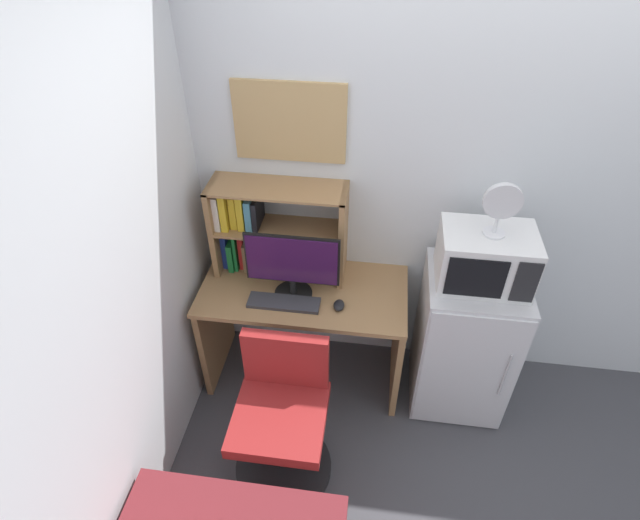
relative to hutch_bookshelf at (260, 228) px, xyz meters
The scene contains 12 objects.
wall_back 1.66m from the hutch_bookshelf, ahead, with size 6.40×0.04×2.60m, color silver.
wall_left 1.56m from the hutch_bookshelf, 104.75° to the right, with size 0.04×4.40×2.60m, color silver.
desk 0.61m from the hutch_bookshelf, 32.57° to the right, with size 1.19×0.59×0.74m.
hutch_bookshelf is the anchor object (origin of this frame).
monitor 0.33m from the hutch_bookshelf, 45.12° to the right, with size 0.52×0.22×0.41m.
keyboard 0.46m from the hutch_bookshelf, 59.10° to the right, with size 0.40×0.12×0.02m, color #333338.
computer_mouse 0.64m from the hutch_bookshelf, 31.28° to the right, with size 0.06×0.09×0.03m, color black.
mini_fridge 1.36m from the hutch_bookshelf, ahead, with size 0.53×0.54×0.94m.
microwave 1.25m from the hutch_bookshelf, ahead, with size 0.47×0.34×0.30m.
desk_fan 1.31m from the hutch_bookshelf, ahead, with size 0.18×0.11×0.29m.
desk_chair 1.07m from the hutch_bookshelf, 72.20° to the right, with size 0.53×0.53×0.86m.
wall_corkboard 0.64m from the hutch_bookshelf, 31.47° to the left, with size 0.59×0.02×0.42m, color tan.
Camera 1 is at (-0.57, -2.42, 2.69)m, focal length 28.16 mm.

